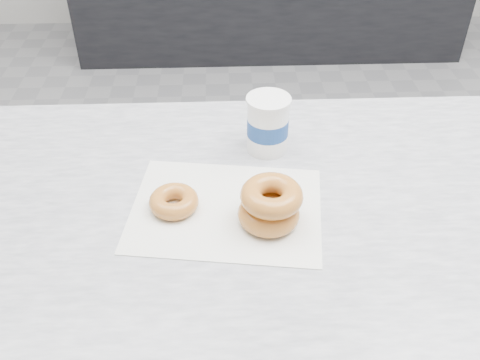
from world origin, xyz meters
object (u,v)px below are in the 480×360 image
object	(u,v)px
donut_single	(174,201)
coffee_cup	(268,124)
donut_stack	(270,205)
counter	(367,346)

from	to	relation	value
donut_single	coffee_cup	bearing A→B (deg)	44.90
donut_single	donut_stack	size ratio (longest dim) A/B	0.67
donut_single	donut_stack	distance (m)	0.18
coffee_cup	donut_stack	bearing A→B (deg)	-72.79
counter	donut_stack	world-z (taller)	donut_stack
counter	coffee_cup	bearing A→B (deg)	142.34
donut_stack	coffee_cup	distance (m)	0.22
donut_stack	counter	bearing A→B (deg)	8.99
coffee_cup	counter	bearing A→B (deg)	-16.96
counter	donut_single	bearing A→B (deg)	179.80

